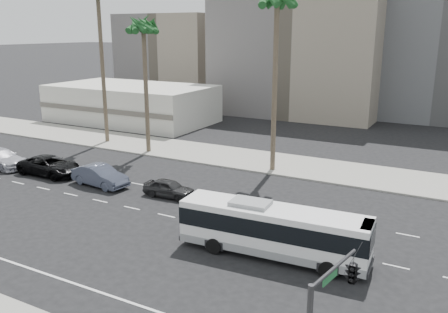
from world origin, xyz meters
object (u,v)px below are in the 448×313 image
Objects in this scene: car_a at (169,188)px; car_c at (50,166)px; palm_near at (277,3)px; car_d at (1,158)px; traffic_signal at (348,277)px; city_bus at (273,229)px; palm_mid at (143,29)px; car_b at (100,176)px.

car_c reaches higher than car_a.
palm_near is (4.33, 10.03, 13.75)m from car_a.
traffic_signal reaches higher than car_d.
traffic_signal reaches higher than city_bus.
city_bus is at bearing -36.99° from palm_mid.
palm_near reaches higher than car_d.
car_c is 15.76m from palm_mid.
car_a is 6.44m from car_b.
city_bus reaches higher than car_b.
car_c is (-22.99, 4.87, -0.78)m from city_bus.
palm_near is at bearing 127.83° from traffic_signal.
traffic_signal reaches higher than car_b.
car_a is at bearing 150.89° from traffic_signal.
city_bus reaches higher than car_c.
car_b is at bearing 160.50° from traffic_signal.
traffic_signal reaches higher than car_c.
palm_mid reaches higher than car_a.
car_a is 17.56m from palm_near.
palm_near is (22.54, 10.79, 13.58)m from car_d.
car_a is 0.78× the size of car_b.
city_bus reaches higher than car_d.
city_bus is at bearing 135.73° from traffic_signal.
car_b is 0.37× the size of palm_mid.
car_b is 0.94× the size of traffic_signal.
traffic_signal is 0.34× the size of palm_near.
car_b is 26.93m from traffic_signal.
palm_near is (-12.41, 23.75, 9.86)m from traffic_signal.
palm_mid is (8.73, 10.76, 11.57)m from car_d.
traffic_signal is 0.40× the size of palm_mid.
traffic_signal is (23.16, -13.23, 3.73)m from car_b.
car_a is 0.69× the size of car_d.
traffic_signal is at bearing -42.11° from palm_mid.
car_b is 11.80m from car_d.
car_c is at bearing -105.48° from palm_mid.
palm_mid is (-13.82, -0.04, -2.02)m from palm_near.
city_bus is 2.09× the size of car_b.
car_a is at bearing -46.46° from palm_mid.
car_c is (-5.92, 0.19, -0.02)m from car_b.
car_c is 23.87m from palm_near.
palm_near is at bearing -59.92° from car_d.
palm_near is at bearing -39.63° from car_b.
traffic_signal is 28.55m from palm_near.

